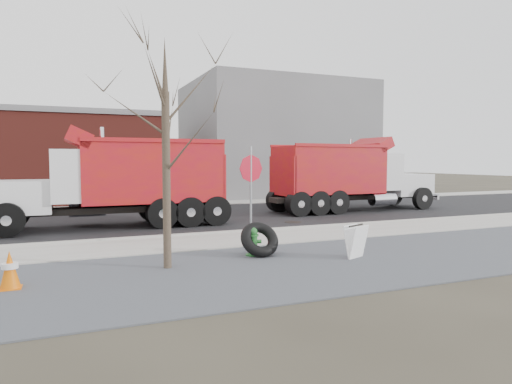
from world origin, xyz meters
name	(u,v)px	position (x,y,z in m)	size (l,w,h in m)	color
ground	(254,241)	(0.00, 0.00, 0.00)	(120.00, 120.00, 0.00)	#383328
gravel_verge	(310,264)	(0.00, -3.50, 0.01)	(60.00, 5.00, 0.03)	slate
sidewalk	(251,239)	(0.00, 0.25, 0.03)	(60.00, 2.50, 0.06)	#9E9B93
curb	(236,232)	(0.00, 1.55, 0.06)	(60.00, 0.15, 0.11)	#9E9B93
road	(199,217)	(0.00, 6.30, 0.01)	(60.00, 9.40, 0.02)	black
far_sidewalk	(171,205)	(0.00, 12.00, 0.03)	(60.00, 2.00, 0.06)	#9E9B93
building_grey	(274,140)	(9.00, 18.00, 4.00)	(12.00, 10.00, 8.00)	gray
bare_tree	(166,123)	(-3.20, -2.60, 3.30)	(3.20, 3.20, 5.20)	#382D23
fire_hydrant	(253,243)	(-0.88, -2.09, 0.35)	(0.43, 0.42, 0.76)	#2C7534
truck_tire	(260,239)	(-0.74, -2.18, 0.45)	(1.03, 0.88, 0.96)	black
stop_sign	(251,179)	(-0.54, -1.10, 1.94)	(0.76, 0.22, 2.86)	gray
sandwich_board	(356,241)	(1.37, -3.37, 0.45)	(0.71, 0.58, 0.84)	white
traffic_cone_near	(10,270)	(-6.32, -3.12, 0.38)	(0.39, 0.39, 0.76)	#E26307
dump_truck_red_a	(348,174)	(7.38, 5.88, 1.80)	(8.79, 2.69, 3.54)	black
dump_truck_red_b	(121,178)	(-3.41, 4.56, 1.82)	(8.47, 2.49, 3.58)	black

